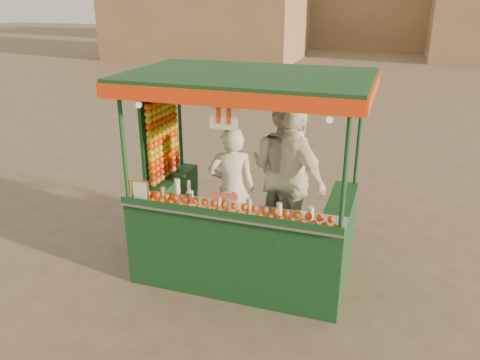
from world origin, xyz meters
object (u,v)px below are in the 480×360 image
(vendor_left, at_px, (232,189))
(vendor_middle, at_px, (284,169))
(vendor_right, at_px, (293,179))
(juice_cart, at_px, (239,215))

(vendor_left, distance_m, vendor_middle, 0.74)
(vendor_right, bearing_deg, vendor_left, 56.11)
(vendor_left, relative_size, vendor_middle, 0.83)
(vendor_left, height_order, vendor_right, vendor_right)
(juice_cart, distance_m, vendor_middle, 0.85)
(vendor_left, bearing_deg, juice_cart, 118.29)
(vendor_middle, xyz_separation_m, vendor_right, (0.17, -0.19, -0.05))
(vendor_left, xyz_separation_m, vendor_right, (0.71, 0.28, 0.12))
(juice_cart, relative_size, vendor_left, 1.74)
(juice_cart, bearing_deg, vendor_right, 34.37)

